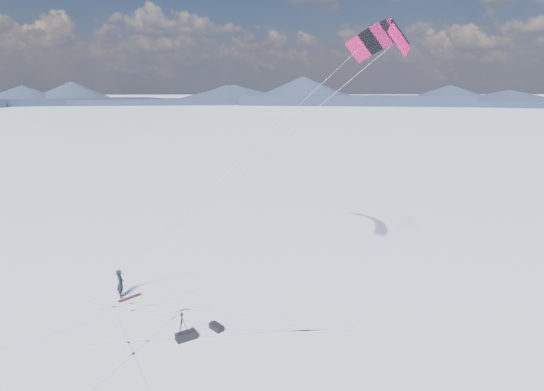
{
  "coord_description": "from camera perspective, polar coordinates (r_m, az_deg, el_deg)",
  "views": [
    {
      "loc": [
        4.16,
        -20.25,
        11.36
      ],
      "look_at": [
        6.45,
        4.41,
        5.52
      ],
      "focal_mm": 30.0,
      "sensor_mm": 36.0,
      "label": 1
    }
  ],
  "objects": [
    {
      "name": "snowboard",
      "position": [
        27.08,
        -17.41,
        -12.15
      ],
      "size": [
        1.19,
        1.12,
        0.04
      ],
      "primitive_type": "cube",
      "rotation": [
        0.0,
        0.0,
        0.74
      ],
      "color": "maroon",
      "rests_on": "ground"
    },
    {
      "name": "tripod",
      "position": [
        22.14,
        -11.21,
        -15.37
      ],
      "size": [
        0.58,
        0.6,
        1.31
      ],
      "rotation": [
        0.0,
        0.0,
        0.2
      ],
      "color": "black",
      "rests_on": "ground"
    },
    {
      "name": "gear_bag_a",
      "position": [
        22.41,
        -10.72,
        -16.9
      ],
      "size": [
        1.05,
        0.83,
        0.42
      ],
      "rotation": [
        0.0,
        0.0,
        0.48
      ],
      "color": "black",
      "rests_on": "ground"
    },
    {
      "name": "ground",
      "position": [
        23.59,
        -15.39,
        -16.04
      ],
      "size": [
        1800.0,
        1800.0,
        0.0
      ],
      "primitive_type": "plane",
      "color": "white"
    },
    {
      "name": "snow_tracks",
      "position": [
        23.08,
        -17.14,
        -16.85
      ],
      "size": [
        17.62,
        14.39,
        0.01
      ],
      "color": "silver",
      "rests_on": "ground"
    },
    {
      "name": "horizon_hills",
      "position": [
        22.31,
        -15.86,
        -9.34
      ],
      "size": [
        704.47,
        706.88,
        8.0
      ],
      "color": "#1B1E36",
      "rests_on": "ground"
    },
    {
      "name": "power_kite",
      "position": [
        26.65,
        13.71,
        18.5
      ],
      "size": [
        15.88,
        6.47,
        13.6
      ],
      "color": "#C10F50",
      "rests_on": "ground"
    },
    {
      "name": "gear_bag_b",
      "position": [
        22.98,
        -7.0,
        -16.04
      ],
      "size": [
        0.75,
        0.82,
        0.34
      ],
      "rotation": [
        0.0,
        0.0,
        -0.91
      ],
      "color": "black",
      "rests_on": "ground"
    },
    {
      "name": "snowkiter",
      "position": [
        27.37,
        -18.37,
        -11.99
      ],
      "size": [
        0.51,
        0.67,
        1.62
      ],
      "primitive_type": "imported",
      "rotation": [
        0.0,
        0.0,
        1.8
      ],
      "color": "black",
      "rests_on": "ground"
    }
  ]
}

